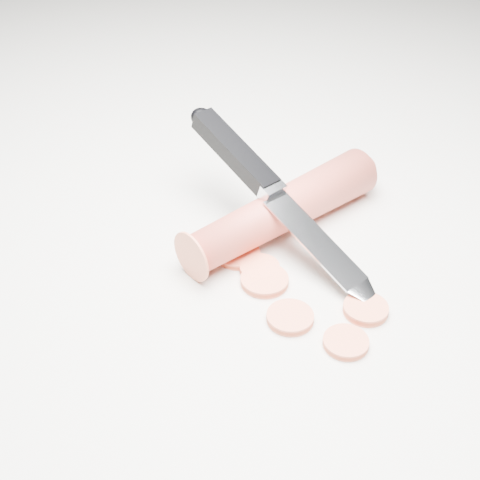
% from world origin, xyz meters
% --- Properties ---
extents(ground, '(2.40, 2.40, 0.00)m').
position_xyz_m(ground, '(0.00, 0.00, 0.00)').
color(ground, silver).
rests_on(ground, ground).
extents(carrot, '(0.13, 0.20, 0.04)m').
position_xyz_m(carrot, '(-0.02, 0.04, 0.02)').
color(carrot, '#C94335').
rests_on(carrot, ground).
extents(carrot_slice_0, '(0.03, 0.03, 0.01)m').
position_xyz_m(carrot_slice_0, '(-0.02, -0.03, 0.00)').
color(carrot_slice_0, '#F5714B').
rests_on(carrot_slice_0, ground).
extents(carrot_slice_1, '(0.04, 0.04, 0.01)m').
position_xyz_m(carrot_slice_1, '(0.08, -0.04, 0.00)').
color(carrot_slice_1, '#F5714B').
rests_on(carrot_slice_1, ground).
extents(carrot_slice_2, '(0.04, 0.04, 0.01)m').
position_xyz_m(carrot_slice_2, '(-0.04, -0.01, 0.00)').
color(carrot_slice_2, '#F5714B').
rests_on(carrot_slice_2, ground).
extents(carrot_slice_3, '(0.04, 0.04, 0.01)m').
position_xyz_m(carrot_slice_3, '(-0.01, -0.04, 0.00)').
color(carrot_slice_3, '#F5714B').
rests_on(carrot_slice_3, ground).
extents(carrot_slice_4, '(0.03, 0.03, 0.01)m').
position_xyz_m(carrot_slice_4, '(0.07, -0.08, 0.00)').
color(carrot_slice_4, '#F5714B').
rests_on(carrot_slice_4, ground).
extents(carrot_slice_5, '(0.04, 0.04, 0.01)m').
position_xyz_m(carrot_slice_5, '(0.02, -0.07, 0.00)').
color(carrot_slice_5, '#F5714B').
rests_on(carrot_slice_5, ground).
extents(kitchen_knife, '(0.23, 0.13, 0.09)m').
position_xyz_m(kitchen_knife, '(-0.02, 0.02, 0.04)').
color(kitchen_knife, '#BABCC1').
rests_on(kitchen_knife, ground).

